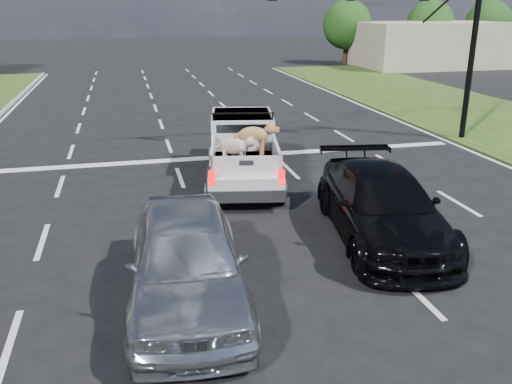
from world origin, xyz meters
TOP-DOWN VIEW (x-y plane):
  - ground at (0.00, 0.00)m, footprint 160.00×160.00m
  - road_markings at (0.00, 6.56)m, footprint 17.75×60.00m
  - traffic_signal at (7.20, 10.50)m, footprint 9.11×0.31m
  - building_right at (22.00, 34.00)m, footprint 12.00×7.00m
  - tree_far_d at (16.00, 38.00)m, footprint 4.20×4.20m
  - tree_far_e at (24.00, 38.00)m, footprint 4.20×4.20m
  - tree_far_f at (30.00, 38.00)m, footprint 4.20×4.20m
  - pickup_truck at (0.11, 7.38)m, footprint 2.90×5.71m
  - silver_sedan at (-2.37, 0.61)m, footprint 2.33×5.08m
  - black_coupe at (2.20, 2.43)m, footprint 2.99×5.65m

SIDE VIEW (x-z plane):
  - ground at x=0.00m, z-range 0.00..0.00m
  - road_markings at x=0.00m, z-range 0.00..0.01m
  - black_coupe at x=2.20m, z-range 0.00..1.56m
  - silver_sedan at x=-2.37m, z-range 0.00..1.69m
  - pickup_truck at x=0.11m, z-range -0.07..1.97m
  - building_right at x=22.00m, z-range 0.00..3.60m
  - tree_far_d at x=16.00m, z-range 0.59..5.99m
  - tree_far_e at x=24.00m, z-range 0.59..5.99m
  - tree_far_f at x=30.00m, z-range 0.59..5.99m
  - traffic_signal at x=7.20m, z-range 1.23..8.23m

